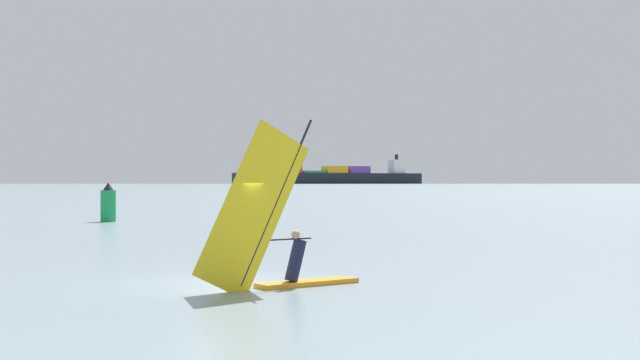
# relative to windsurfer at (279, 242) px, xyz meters

# --- Properties ---
(ground_plane) EXTENTS (4000.00, 4000.00, 0.00)m
(ground_plane) POSITION_rel_windsurfer_xyz_m (-1.47, 0.42, -1.09)
(ground_plane) COLOR gray
(windsurfer) EXTENTS (2.86, 3.80, 4.26)m
(windsurfer) POSITION_rel_windsurfer_xyz_m (0.00, 0.00, 0.00)
(windsurfer) COLOR orange
(windsurfer) RESTS_ON ground_plane
(cargo_ship) EXTENTS (185.03, 153.14, 33.45)m
(cargo_ship) POSITION_rel_windsurfer_xyz_m (-289.96, 840.07, 7.91)
(cargo_ship) COLOR black
(cargo_ship) RESTS_ON ground_plane
(distant_headland) EXTENTS (1211.85, 630.50, 37.10)m
(distant_headland) POSITION_rel_windsurfer_xyz_m (-279.05, 1194.91, 17.45)
(distant_headland) COLOR #756B56
(distant_headland) RESTS_ON ground_plane
(channel_buoy) EXTENTS (0.96, 0.96, 2.48)m
(channel_buoy) POSITION_rel_windsurfer_xyz_m (-22.40, 25.98, 0.03)
(channel_buoy) COLOR #19994C
(channel_buoy) RESTS_ON ground_plane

